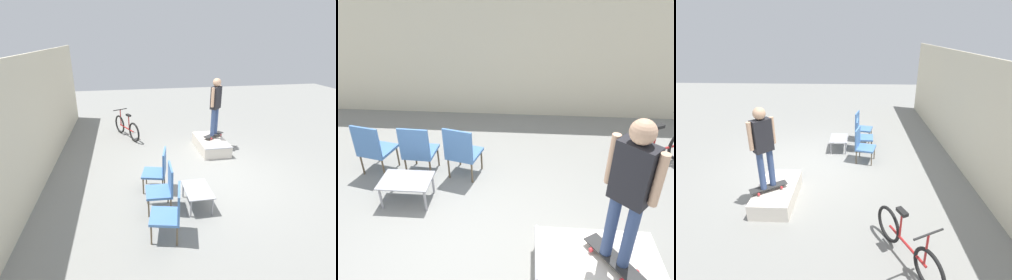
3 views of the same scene
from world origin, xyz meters
The scene contains 10 objects.
ground_plane centered at (0.00, 0.00, 0.00)m, with size 24.00×24.00×0.00m, color gray.
house_wall_back centered at (0.00, 4.21, 1.50)m, with size 12.00×0.06×3.00m.
skate_ramp_box centered at (1.66, -0.43, 0.18)m, with size 1.49×0.83×0.38m.
skateboard_on_ramp centered at (1.80, -0.56, 0.44)m, with size 0.60×0.77×0.07m.
person_skater centered at (1.80, -0.56, 1.49)m, with size 0.44×0.42×1.75m.
coffee_table centered at (-1.10, 0.79, 0.35)m, with size 0.80×0.54×0.40m.
patio_chair_left centered at (-1.91, 1.50, 0.54)m, with size 0.62×0.62×0.99m.
patio_chair_center centered at (-1.11, 1.50, 0.54)m, with size 0.55×0.55×0.99m.
patio_chair_right centered at (-0.34, 1.50, 0.54)m, with size 0.63×0.63×0.99m.
bicycle centered at (3.22, 2.13, 0.36)m, with size 1.58×0.84×0.92m.
Camera 2 is at (0.76, -3.22, 3.46)m, focal length 35.00 mm.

